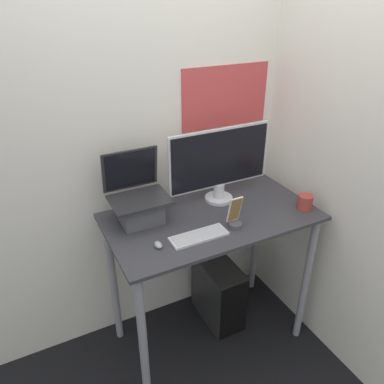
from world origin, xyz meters
name	(u,v)px	position (x,y,z in m)	size (l,w,h in m)	color
ground_plane	(233,372)	(0.00, 0.00, 0.00)	(12.00, 12.00, 0.00)	black
wall_back	(180,136)	(0.00, 0.73, 1.30)	(6.00, 0.06, 2.60)	silver
wall_side_right	(355,159)	(0.68, 0.00, 1.30)	(0.05, 6.00, 2.60)	silver
desk	(211,240)	(0.00, 0.32, 0.79)	(1.19, 0.64, 0.96)	#333338
laptop	(139,204)	(-0.38, 0.46, 1.07)	(0.31, 0.27, 0.38)	#4C4C51
monitor	(220,164)	(0.13, 0.46, 1.19)	(0.64, 0.17, 0.45)	silver
keyboard	(199,236)	(-0.17, 0.16, 0.97)	(0.31, 0.11, 0.02)	silver
mouse	(158,245)	(-0.38, 0.18, 0.97)	(0.04, 0.06, 0.03)	#99999E
cell_phone	(235,218)	(0.05, 0.17, 1.02)	(0.07, 0.07, 0.18)	#4C4C51
computer_tower	(218,292)	(0.14, 0.44, 0.23)	(0.22, 0.41, 0.46)	black
mug	(305,202)	(0.52, 0.15, 1.00)	(0.09, 0.09, 0.09)	#9E382D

